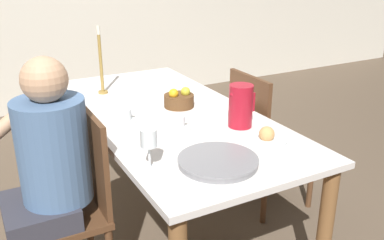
{
  "coord_description": "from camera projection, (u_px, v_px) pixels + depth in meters",
  "views": [
    {
      "loc": [
        -0.94,
        -2.01,
        1.54
      ],
      "look_at": [
        0.0,
        -0.28,
        0.78
      ],
      "focal_mm": 40.0,
      "sensor_mm": 36.0,
      "label": 1
    }
  ],
  "objects": [
    {
      "name": "ground_plane",
      "position": [
        171.0,
        224.0,
        2.62
      ],
      "size": [
        20.0,
        20.0,
        0.0
      ],
      "primitive_type": "plane",
      "color": "brown"
    },
    {
      "name": "dining_table",
      "position": [
        169.0,
        129.0,
        2.39
      ],
      "size": [
        0.87,
        1.84,
        0.73
      ],
      "color": "silver",
      "rests_on": "ground_plane"
    },
    {
      "name": "chair_person_side",
      "position": [
        71.0,
        202.0,
        1.97
      ],
      "size": [
        0.42,
        0.42,
        0.89
      ],
      "rotation": [
        0.0,
        0.0,
        1.57
      ],
      "color": "#51331E",
      "rests_on": "ground_plane"
    },
    {
      "name": "chair_opposite",
      "position": [
        263.0,
        138.0,
        2.67
      ],
      "size": [
        0.42,
        0.42,
        0.89
      ],
      "rotation": [
        0.0,
        0.0,
        -1.57
      ],
      "color": "#51331E",
      "rests_on": "ground_plane"
    },
    {
      "name": "person_seated",
      "position": [
        47.0,
        167.0,
        1.83
      ],
      "size": [
        0.39,
        0.41,
        1.17
      ],
      "rotation": [
        0.0,
        0.0,
        1.57
      ],
      "color": "#33333D",
      "rests_on": "ground_plane"
    },
    {
      "name": "red_pitcher",
      "position": [
        241.0,
        106.0,
        2.13
      ],
      "size": [
        0.15,
        0.12,
        0.22
      ],
      "color": "#A31423",
      "rests_on": "dining_table"
    },
    {
      "name": "wine_glass_water",
      "position": [
        149.0,
        140.0,
        1.69
      ],
      "size": [
        0.07,
        0.07,
        0.17
      ],
      "color": "white",
      "rests_on": "dining_table"
    },
    {
      "name": "teacup_near_person",
      "position": [
        176.0,
        123.0,
        2.13
      ],
      "size": [
        0.14,
        0.14,
        0.07
      ],
      "color": "silver",
      "rests_on": "dining_table"
    },
    {
      "name": "teacup_across",
      "position": [
        123.0,
        116.0,
        2.23
      ],
      "size": [
        0.14,
        0.14,
        0.07
      ],
      "color": "silver",
      "rests_on": "dining_table"
    },
    {
      "name": "serving_tray",
      "position": [
        218.0,
        161.0,
        1.77
      ],
      "size": [
        0.34,
        0.34,
        0.03
      ],
      "color": "gray",
      "rests_on": "dining_table"
    },
    {
      "name": "bread_plate",
      "position": [
        267.0,
        137.0,
        1.99
      ],
      "size": [
        0.19,
        0.19,
        0.07
      ],
      "color": "silver",
      "rests_on": "dining_table"
    },
    {
      "name": "fruit_bowl",
      "position": [
        179.0,
        100.0,
        2.44
      ],
      "size": [
        0.17,
        0.17,
        0.11
      ],
      "color": "brown",
      "rests_on": "dining_table"
    },
    {
      "name": "candlestick_tall",
      "position": [
        101.0,
        67.0,
        2.63
      ],
      "size": [
        0.06,
        0.06,
        0.42
      ],
      "color": "olive",
      "rests_on": "dining_table"
    }
  ]
}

